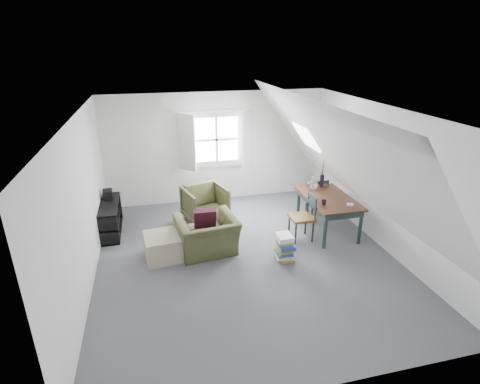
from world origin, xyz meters
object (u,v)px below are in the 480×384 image
object	(u,v)px
dining_table	(328,202)
media_shelf	(109,220)
dining_chair_near	(303,216)
ottoman	(164,246)
armchair_far	(206,220)
armchair_near	(207,251)
magazine_stack	(285,247)
dining_chair_far	(317,196)

from	to	relation	value
dining_table	media_shelf	distance (m)	4.27
dining_table	dining_chair_near	xyz separation A→B (m)	(-0.59, -0.20, -0.15)
ottoman	armchair_far	bearing A→B (deg)	53.96
armchair_near	magazine_stack	world-z (taller)	magazine_stack
armchair_far	magazine_stack	xyz separation A→B (m)	(1.09, -1.81, 0.23)
ottoman	dining_chair_far	size ratio (longest dim) A/B	0.77
dining_chair_far	media_shelf	bearing A→B (deg)	10.98
armchair_near	dining_chair_near	world-z (taller)	dining_chair_near
dining_chair_far	armchair_far	bearing A→B (deg)	7.15
dining_table	media_shelf	size ratio (longest dim) A/B	1.20
ottoman	magazine_stack	bearing A→B (deg)	-15.34
dining_table	dining_chair_near	distance (m)	0.65
dining_table	magazine_stack	world-z (taller)	dining_table
armchair_far	dining_table	bearing A→B (deg)	-39.50
ottoman	media_shelf	bearing A→B (deg)	129.94
armchair_far	dining_chair_far	size ratio (longest dim) A/B	1.00
dining_table	dining_chair_near	size ratio (longest dim) A/B	1.59
magazine_stack	ottoman	bearing A→B (deg)	164.66
dining_table	magazine_stack	xyz separation A→B (m)	(-1.17, -0.81, -0.39)
armchair_far	ottoman	xyz separation A→B (m)	(-0.92, -1.26, 0.21)
ottoman	armchair_near	bearing A→B (deg)	0.26
armchair_near	media_shelf	world-z (taller)	media_shelf
dining_chair_far	armchair_near	bearing A→B (deg)	34.62
ottoman	dining_chair_near	bearing A→B (deg)	1.17
armchair_near	ottoman	bearing A→B (deg)	-7.35
armchair_near	dining_table	size ratio (longest dim) A/B	0.72
media_shelf	dining_chair_far	bearing A→B (deg)	-1.12
armchair_far	dining_chair_far	xyz separation A→B (m)	(2.39, -0.25, 0.43)
armchair_near	ottoman	world-z (taller)	ottoman
armchair_near	magazine_stack	distance (m)	1.39
dining_table	media_shelf	world-z (taller)	dining_table
media_shelf	magazine_stack	world-z (taller)	media_shelf
dining_chair_far	media_shelf	distance (m)	4.29
dining_chair_far	media_shelf	size ratio (longest dim) A/B	0.69
media_shelf	armchair_near	bearing A→B (deg)	-33.01
dining_chair_near	dining_table	bearing A→B (deg)	111.50
magazine_stack	dining_table	bearing A→B (deg)	34.64
armchair_near	armchair_far	size ratio (longest dim) A/B	1.24
media_shelf	dining_chair_near	bearing A→B (deg)	-16.47
armchair_near	armchair_far	xyz separation A→B (m)	(0.16, 1.26, 0.00)
armchair_near	dining_table	distance (m)	2.51
dining_table	dining_chair_near	bearing A→B (deg)	-158.21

